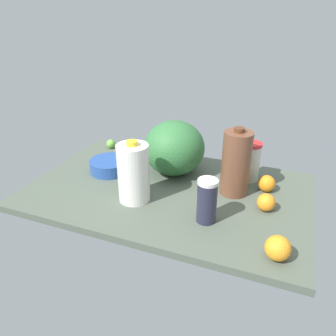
{
  "coord_description": "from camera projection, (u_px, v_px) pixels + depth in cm",
  "views": [
    {
      "loc": [
        -45.83,
        115.8,
        74.85
      ],
      "look_at": [
        0.0,
        0.0,
        13.0
      ],
      "focal_mm": 35.0,
      "sensor_mm": 36.0,
      "label": 1
    }
  ],
  "objects": [
    {
      "name": "chocolate_milk_jug",
      "position": [
        236.0,
        163.0,
        1.35
      ],
      "size": [
        11.89,
        11.89,
        29.17
      ],
      "color": "brown",
      "rests_on": "countertop"
    },
    {
      "name": "shaker_bottle",
      "position": [
        207.0,
        201.0,
        1.18
      ],
      "size": [
        7.5,
        7.5,
        17.13
      ],
      "color": "#27273C",
      "rests_on": "countertop"
    },
    {
      "name": "tumbler_cup",
      "position": [
        250.0,
        161.0,
        1.47
      ],
      "size": [
        9.2,
        9.2,
        17.98
      ],
      "color": "silver",
      "rests_on": "countertop"
    },
    {
      "name": "orange_beside_bowl",
      "position": [
        266.0,
        202.0,
        1.27
      ],
      "size": [
        7.04,
        7.04,
        7.04
      ],
      "primitive_type": "sphere",
      "color": "orange",
      "rests_on": "countertop"
    },
    {
      "name": "orange_loose",
      "position": [
        267.0,
        183.0,
        1.4
      ],
      "size": [
        7.25,
        7.25,
        7.25
      ],
      "primitive_type": "sphere",
      "color": "orange",
      "rests_on": "countertop"
    },
    {
      "name": "countertop",
      "position": [
        168.0,
        191.0,
        1.44
      ],
      "size": [
        120.0,
        76.0,
        3.0
      ],
      "primitive_type": "cube",
      "color": "#4E584B",
      "rests_on": "ground"
    },
    {
      "name": "watermelon",
      "position": [
        174.0,
        148.0,
        1.52
      ],
      "size": [
        28.31,
        28.31,
        25.35
      ],
      "primitive_type": "ellipsoid",
      "color": "#316E38",
      "rests_on": "countertop"
    },
    {
      "name": "orange_by_jug",
      "position": [
        278.0,
        248.0,
        1.02
      ],
      "size": [
        8.18,
        8.18,
        8.18
      ],
      "primitive_type": "sphere",
      "color": "orange",
      "rests_on": "countertop"
    },
    {
      "name": "lime_far_back",
      "position": [
        111.0,
        144.0,
        1.83
      ],
      "size": [
        5.01,
        5.01,
        5.01
      ],
      "primitive_type": "sphere",
      "color": "#6CB640",
      "rests_on": "countertop"
    },
    {
      "name": "mixing_bowl",
      "position": [
        110.0,
        166.0,
        1.57
      ],
      "size": [
        18.85,
        18.85,
        5.84
      ],
      "primitive_type": "cylinder",
      "color": "#274B98",
      "rests_on": "countertop"
    },
    {
      "name": "milk_jug",
      "position": [
        134.0,
        173.0,
        1.3
      ],
      "size": [
        12.75,
        12.75,
        25.83
      ],
      "color": "white",
      "rests_on": "countertop"
    }
  ]
}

